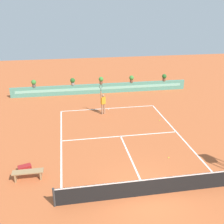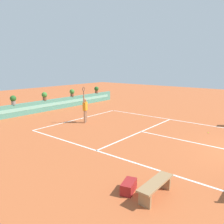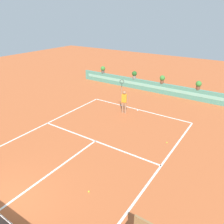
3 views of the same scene
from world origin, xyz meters
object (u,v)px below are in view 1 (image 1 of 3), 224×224
at_px(tennis_player, 103,102).
at_px(tennis_ball_near_baseline, 169,158).
at_px(potted_plant_centre, 101,80).
at_px(potted_plant_right, 132,78).
at_px(potted_plant_far_left, 34,83).
at_px(potted_plant_far_right, 164,77).
at_px(potted_plant_left, 73,81).
at_px(gear_bag, 25,168).
at_px(bench_courtside, 28,173).
at_px(tennis_ball_mid_court, 160,120).

relative_size(tennis_player, tennis_ball_near_baseline, 38.01).
bearing_deg(potted_plant_centre, potted_plant_right, 0.00).
bearing_deg(potted_plant_far_left, tennis_ball_near_baseline, -56.25).
xyz_separation_m(potted_plant_right, potted_plant_far_right, (3.55, 0.00, 0.00)).
bearing_deg(tennis_player, potted_plant_left, 111.62).
relative_size(potted_plant_centre, potted_plant_far_right, 1.00).
bearing_deg(potted_plant_left, tennis_player, -68.38).
height_order(gear_bag, potted_plant_centre, potted_plant_centre).
height_order(gear_bag, tennis_player, tennis_player).
height_order(bench_courtside, tennis_player, tennis_player).
height_order(potted_plant_right, potted_plant_left, same).
bearing_deg(potted_plant_far_right, gear_bag, -134.07).
bearing_deg(potted_plant_centre, tennis_ball_near_baseline, -80.38).
relative_size(bench_courtside, tennis_ball_mid_court, 23.53).
height_order(gear_bag, potted_plant_left, potted_plant_left).
bearing_deg(tennis_ball_near_baseline, potted_plant_right, 86.01).
bearing_deg(tennis_player, gear_bag, -125.93).
distance_m(tennis_ball_mid_court, potted_plant_far_left, 12.98).
xyz_separation_m(potted_plant_centre, potted_plant_right, (3.19, 0.00, 0.00)).
xyz_separation_m(tennis_player, tennis_ball_mid_court, (4.20, -2.17, -1.02)).
relative_size(gear_bag, potted_plant_centre, 0.97).
bearing_deg(gear_bag, potted_plant_left, 76.35).
bearing_deg(potted_plant_centre, potted_plant_left, 180.00).
height_order(gear_bag, potted_plant_right, potted_plant_right).
bearing_deg(potted_plant_left, gear_bag, -103.65).
height_order(tennis_ball_mid_court, potted_plant_right, potted_plant_right).
height_order(gear_bag, potted_plant_far_right, potted_plant_far_right).
height_order(potted_plant_right, potted_plant_far_right, same).
relative_size(tennis_ball_near_baseline, potted_plant_far_left, 0.09).
height_order(tennis_ball_near_baseline, potted_plant_far_right, potted_plant_far_right).
xyz_separation_m(gear_bag, potted_plant_centre, (6.09, 13.25, 1.23)).
bearing_deg(potted_plant_right, tennis_player, -123.70).
height_order(bench_courtside, potted_plant_right, potted_plant_right).
height_order(gear_bag, potted_plant_far_left, potted_plant_far_left).
bearing_deg(bench_courtside, potted_plant_centre, 67.58).
distance_m(bench_courtside, tennis_ball_mid_court, 11.26).
bearing_deg(bench_courtside, potted_plant_far_right, 48.27).
bearing_deg(potted_plant_right, tennis_ball_mid_court, -87.07).
relative_size(tennis_player, potted_plant_centre, 3.57).
distance_m(gear_bag, potted_plant_far_left, 13.32).
distance_m(gear_bag, potted_plant_far_right, 18.48).
distance_m(potted_plant_right, potted_plant_far_right, 3.55).
bearing_deg(tennis_player, bench_courtside, -121.82).
bearing_deg(potted_plant_centre, tennis_ball_mid_court, -65.45).
relative_size(bench_courtside, potted_plant_left, 2.21).
bearing_deg(potted_plant_far_left, bench_courtside, -86.55).
bearing_deg(potted_plant_right, potted_plant_far_right, 0.00).
bearing_deg(tennis_ball_near_baseline, potted_plant_left, 111.04).
bearing_deg(tennis_player, tennis_ball_mid_court, -27.26).
bearing_deg(potted_plant_far_left, tennis_ball_mid_court, -37.52).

